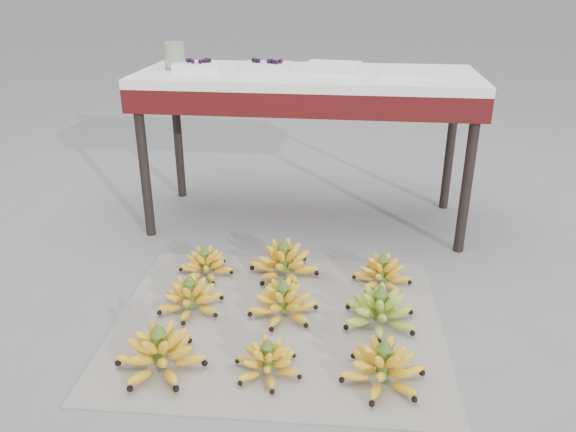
# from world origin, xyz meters

# --- Properties ---
(ground) EXTENTS (60.00, 60.00, 0.00)m
(ground) POSITION_xyz_m (0.00, 0.00, 0.00)
(ground) COLOR slate
(ground) RESTS_ON ground
(newspaper_mat) EXTENTS (1.28, 1.09, 0.01)m
(newspaper_mat) POSITION_xyz_m (-0.12, -0.00, 0.00)
(newspaper_mat) COLOR silver
(newspaper_mat) RESTS_ON ground
(bunch_front_left) EXTENTS (0.35, 0.35, 0.18)m
(bunch_front_left) POSITION_xyz_m (-0.47, -0.33, 0.07)
(bunch_front_left) COLOR yellow
(bunch_front_left) RESTS_ON newspaper_mat
(bunch_front_center) EXTENTS (0.30, 0.30, 0.14)m
(bunch_front_center) POSITION_xyz_m (-0.11, -0.31, 0.05)
(bunch_front_center) COLOR yellow
(bunch_front_center) RESTS_ON newspaper_mat
(bunch_front_right) EXTENTS (0.28, 0.28, 0.17)m
(bunch_front_right) POSITION_xyz_m (0.27, -0.30, 0.06)
(bunch_front_right) COLOR yellow
(bunch_front_right) RESTS_ON newspaper_mat
(bunch_mid_left) EXTENTS (0.30, 0.30, 0.16)m
(bunch_mid_left) POSITION_xyz_m (-0.47, 0.04, 0.06)
(bunch_mid_left) COLOR yellow
(bunch_mid_left) RESTS_ON newspaper_mat
(bunch_mid_center) EXTENTS (0.29, 0.29, 0.16)m
(bunch_mid_center) POSITION_xyz_m (-0.10, 0.04, 0.06)
(bunch_mid_center) COLOR yellow
(bunch_mid_center) RESTS_ON newspaper_mat
(bunch_mid_right) EXTENTS (0.35, 0.35, 0.18)m
(bunch_mid_right) POSITION_xyz_m (0.27, 0.03, 0.07)
(bunch_mid_right) COLOR #83B637
(bunch_mid_right) RESTS_ON newspaper_mat
(bunch_back_left) EXTENTS (0.29, 0.29, 0.14)m
(bunch_back_left) POSITION_xyz_m (-0.49, 0.32, 0.06)
(bunch_back_left) COLOR yellow
(bunch_back_left) RESTS_ON newspaper_mat
(bunch_back_center) EXTENTS (0.31, 0.31, 0.18)m
(bunch_back_center) POSITION_xyz_m (-0.14, 0.36, 0.07)
(bunch_back_center) COLOR yellow
(bunch_back_center) RESTS_ON newspaper_mat
(bunch_back_right) EXTENTS (0.27, 0.27, 0.15)m
(bunch_back_right) POSITION_xyz_m (0.29, 0.34, 0.06)
(bunch_back_right) COLOR yellow
(bunch_back_right) RESTS_ON newspaper_mat
(vendor_table) EXTENTS (1.66, 0.66, 0.80)m
(vendor_table) POSITION_xyz_m (-0.10, 0.99, 0.71)
(vendor_table) COLOR black
(vendor_table) RESTS_ON ground
(tray_far_left) EXTENTS (0.26, 0.21, 0.06)m
(tray_far_left) POSITION_xyz_m (-0.65, 0.96, 0.82)
(tray_far_left) COLOR silver
(tray_far_left) RESTS_ON vendor_table
(tray_left) EXTENTS (0.24, 0.18, 0.06)m
(tray_left) POSITION_xyz_m (-0.30, 1.00, 0.82)
(tray_left) COLOR silver
(tray_left) RESTS_ON vendor_table
(tray_right) EXTENTS (0.28, 0.22, 0.04)m
(tray_right) POSITION_xyz_m (0.02, 1.02, 0.82)
(tray_right) COLOR silver
(tray_right) RESTS_ON vendor_table
(tray_far_right) EXTENTS (0.26, 0.22, 0.04)m
(tray_far_right) POSITION_xyz_m (0.38, 0.97, 0.82)
(tray_far_right) COLOR silver
(tray_far_right) RESTS_ON vendor_table
(glass_jar) EXTENTS (0.13, 0.13, 0.13)m
(glass_jar) POSITION_xyz_m (-0.78, 1.01, 0.86)
(glass_jar) COLOR beige
(glass_jar) RESTS_ON vendor_table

